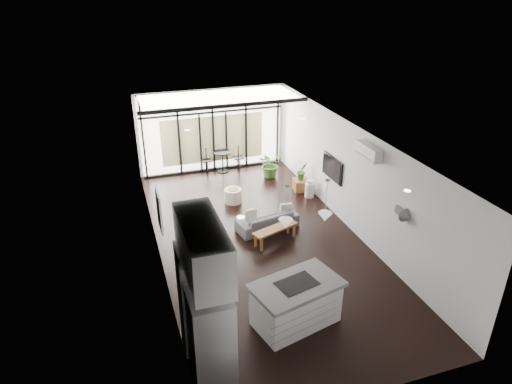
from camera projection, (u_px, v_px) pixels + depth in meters
floor at (260, 241)px, 11.64m from camera, size 5.00×10.00×0.00m
ceiling at (260, 136)px, 10.42m from camera, size 5.00×10.00×0.00m
wall_left at (155, 207)px, 10.33m from camera, size 0.02×10.00×2.80m
wall_right at (352, 178)px, 11.73m from camera, size 0.02×10.00×2.80m
wall_back at (212, 130)px, 15.30m from camera, size 5.00×0.02×2.80m
wall_front at (368, 331)px, 6.75m from camera, size 5.00×0.02×2.80m
glazing at (213, 131)px, 15.20m from camera, size 5.00×0.20×2.80m
skylight at (218, 97)px, 13.85m from camera, size 4.70×1.90×0.06m
neighbour_building at (213, 139)px, 15.39m from camera, size 3.50×0.02×1.60m
island at (296, 303)px, 8.74m from camera, size 1.88×1.38×0.92m
cooktop at (297, 283)px, 8.54m from camera, size 0.85×0.67×0.01m
fridge at (211, 338)px, 7.37m from camera, size 0.66×0.83×1.72m
appliance_column at (196, 298)px, 7.94m from camera, size 0.55×0.58×2.13m
upper_cabinets at (203, 248)px, 7.03m from camera, size 0.62×1.75×0.86m
pendant_left at (285, 224)px, 8.38m from camera, size 0.26×0.26×0.18m
pendant_right at (325, 217)px, 8.61m from camera, size 0.26×0.26×0.18m
sofa at (267, 218)px, 12.08m from camera, size 1.71×0.78×0.65m
console_bench at (275, 235)px, 11.52m from camera, size 1.29×0.71×0.40m
pouf at (233, 196)px, 13.51m from camera, size 0.54×0.54×0.42m
crate at (301, 185)px, 14.28m from camera, size 0.53×0.53×0.36m
plant_tall at (270, 167)px, 15.15m from camera, size 1.10×1.14×0.71m
plant_crate at (302, 176)px, 14.15m from camera, size 0.38×0.60×0.25m
milk_can at (310, 189)px, 13.80m from camera, size 0.29×0.29×0.56m
bistro_set at (223, 162)px, 15.56m from camera, size 1.43×0.66×0.67m
tv at (332, 168)px, 12.62m from camera, size 0.05×1.10×0.65m
ac_unit at (368, 151)px, 10.56m from camera, size 0.22×0.90×0.30m
framed_art at (159, 210)px, 9.84m from camera, size 0.04×0.70×0.90m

